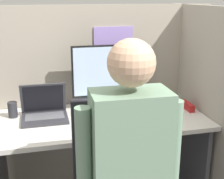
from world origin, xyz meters
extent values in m
cube|color=gray|center=(0.00, 0.69, 0.74)|extent=(1.95, 0.04, 1.49)
cube|color=#937AC6|center=(0.17, 0.67, 1.12)|extent=(0.30, 0.01, 0.41)
cube|color=gray|center=(0.75, 0.27, 0.74)|extent=(0.04, 1.30, 1.49)
cube|color=beige|center=(0.00, 0.33, 0.73)|extent=(1.45, 0.67, 0.03)
cube|color=#4C4C51|center=(0.69, 0.33, 0.36)|extent=(0.03, 0.57, 0.71)
cube|color=#236BAD|center=(0.11, 0.53, 0.77)|extent=(0.35, 0.21, 0.06)
cylinder|color=black|center=(0.11, 0.53, 0.80)|extent=(0.20, 0.20, 0.01)
cylinder|color=black|center=(0.11, 0.53, 0.83)|extent=(0.04, 0.04, 0.04)
cube|color=black|center=(0.11, 0.53, 1.03)|extent=(0.54, 0.02, 0.37)
cube|color=silver|center=(0.11, 0.52, 1.03)|extent=(0.52, 0.00, 0.35)
cube|color=#2D2D33|center=(-0.37, 0.39, 0.75)|extent=(0.31, 0.23, 0.02)
cube|color=#5B5B60|center=(-0.37, 0.40, 0.76)|extent=(0.26, 0.13, 0.00)
cube|color=#2D2D33|center=(-0.37, 0.47, 0.87)|extent=(0.31, 0.09, 0.22)
cube|color=black|center=(-0.37, 0.46, 0.87)|extent=(0.27, 0.07, 0.19)
ellipsoid|color=silver|center=(-0.13, 0.18, 0.76)|extent=(0.07, 0.04, 0.03)
cube|color=#A31919|center=(0.66, 0.35, 0.77)|extent=(0.04, 0.15, 0.05)
cone|color=orange|center=(0.09, 0.14, 0.76)|extent=(0.04, 0.09, 0.04)
cylinder|color=green|center=(0.09, 0.20, 0.76)|extent=(0.02, 0.02, 0.02)
cube|color=black|center=(-0.03, -0.17, 0.78)|extent=(0.44, 0.06, 0.56)
cube|color=gray|center=(-0.03, -0.43, 0.89)|extent=(0.35, 0.21, 0.56)
sphere|color=#D8A884|center=(-0.03, -0.43, 1.29)|extent=(0.20, 0.20, 0.20)
cylinder|color=gray|center=(-0.23, -0.43, 0.89)|extent=(0.07, 0.07, 0.45)
cylinder|color=gray|center=(0.18, -0.44, 0.89)|extent=(0.07, 0.07, 0.45)
cylinder|color=teal|center=(0.47, 0.55, 0.79)|extent=(0.08, 0.08, 0.10)
cylinder|color=#28282D|center=(-0.58, 0.49, 0.80)|extent=(0.06, 0.06, 0.11)
camera|label=1|loc=(-0.40, -1.62, 1.55)|focal=50.00mm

